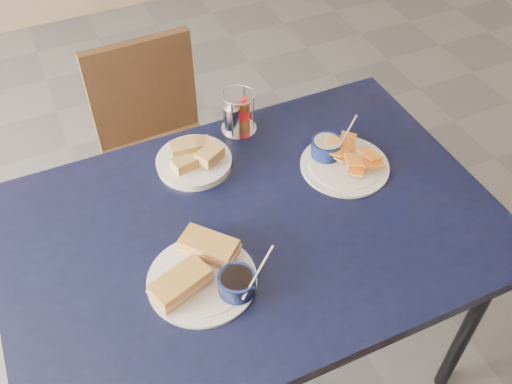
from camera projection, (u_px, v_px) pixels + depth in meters
name	position (u px, v px, depth m)	size (l,w,h in m)	color
ground	(237.00, 322.00, 2.15)	(6.00, 6.00, 0.00)	#4E4F53
dining_table	(252.00, 238.00, 1.55)	(1.30, 0.87, 0.75)	black
chair_far	(157.00, 136.00, 2.15)	(0.41, 0.39, 0.84)	#311D10
sandwich_plate	(206.00, 273.00, 1.36)	(0.30, 0.28, 0.12)	white
plantain_plate	(339.00, 158.00, 1.65)	(0.26, 0.26, 0.12)	white
bread_basket	(194.00, 159.00, 1.64)	(0.21, 0.21, 0.07)	white
condiment_caddy	(237.00, 115.00, 1.73)	(0.11, 0.11, 0.14)	silver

